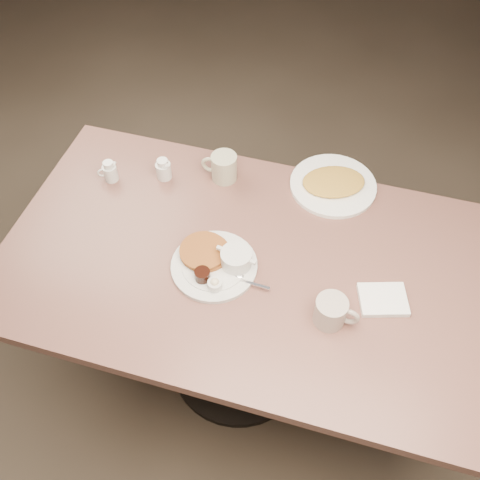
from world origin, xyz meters
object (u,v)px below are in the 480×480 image
(coffee_mug_near, at_px, (332,311))
(hash_plate, at_px, (333,184))
(diner_table, at_px, (238,288))
(creamer_right, at_px, (163,169))
(creamer_left, at_px, (110,172))
(main_plate, at_px, (217,262))
(coffee_mug_far, at_px, (223,167))

(coffee_mug_near, distance_m, hash_plate, 0.53)
(diner_table, bearing_deg, creamer_right, 142.28)
(creamer_right, distance_m, hash_plate, 0.60)
(creamer_left, distance_m, creamer_right, 0.19)
(coffee_mug_near, bearing_deg, hash_plate, 99.08)
(main_plate, bearing_deg, coffee_mug_far, 104.18)
(creamer_left, bearing_deg, diner_table, -21.70)
(creamer_left, height_order, hash_plate, creamer_left)
(coffee_mug_near, relative_size, coffee_mug_far, 1.03)
(coffee_mug_far, relative_size, creamer_left, 1.62)
(diner_table, relative_size, hash_plate, 3.79)
(main_plate, height_order, hash_plate, main_plate)
(diner_table, height_order, coffee_mug_near, coffee_mug_near)
(coffee_mug_near, bearing_deg, coffee_mug_far, 135.06)
(creamer_left, bearing_deg, coffee_mug_near, -22.34)
(coffee_mug_far, distance_m, creamer_left, 0.40)
(main_plate, distance_m, hash_plate, 0.52)
(coffee_mug_far, xyz_separation_m, creamer_left, (-0.38, -0.12, -0.01))
(hash_plate, bearing_deg, diner_table, -120.67)
(diner_table, bearing_deg, hash_plate, 59.33)
(diner_table, relative_size, main_plate, 4.35)
(creamer_left, relative_size, creamer_right, 1.00)
(main_plate, bearing_deg, creamer_right, 133.02)
(main_plate, xyz_separation_m, coffee_mug_near, (0.37, -0.09, 0.02))
(coffee_mug_far, bearing_deg, coffee_mug_near, -44.94)
(diner_table, relative_size, coffee_mug_far, 11.59)
(coffee_mug_near, xyz_separation_m, coffee_mug_far, (-0.47, 0.46, 0.00))
(diner_table, xyz_separation_m, creamer_right, (-0.35, 0.27, 0.21))
(creamer_right, bearing_deg, diner_table, -37.72)
(coffee_mug_near, distance_m, creamer_right, 0.78)
(diner_table, distance_m, coffee_mug_near, 0.41)
(creamer_left, bearing_deg, main_plate, -28.43)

